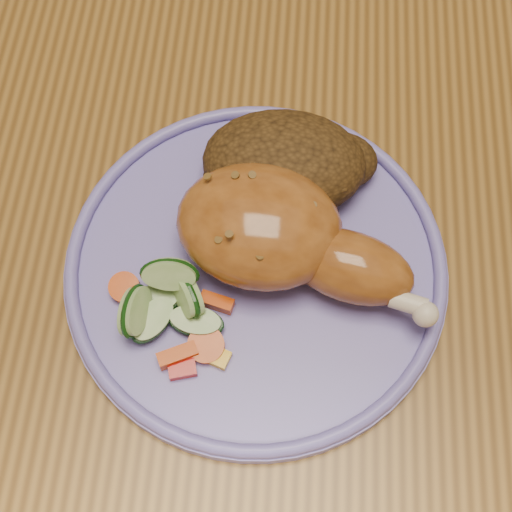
% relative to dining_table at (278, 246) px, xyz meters
% --- Properties ---
extents(ground, '(4.00, 4.00, 0.00)m').
position_rel_dining_table_xyz_m(ground, '(0.00, 0.00, -0.67)').
color(ground, brown).
rests_on(ground, ground).
extents(dining_table, '(0.90, 1.40, 0.75)m').
position_rel_dining_table_xyz_m(dining_table, '(0.00, 0.00, 0.00)').
color(dining_table, brown).
rests_on(dining_table, ground).
extents(plate, '(0.28, 0.28, 0.01)m').
position_rel_dining_table_xyz_m(plate, '(-0.02, -0.06, 0.09)').
color(plate, '#7065BD').
rests_on(plate, dining_table).
extents(plate_rim, '(0.28, 0.28, 0.01)m').
position_rel_dining_table_xyz_m(plate_rim, '(-0.02, -0.06, 0.10)').
color(plate_rim, '#7065BD').
rests_on(plate_rim, plate).
extents(chicken_leg, '(0.19, 0.12, 0.06)m').
position_rel_dining_table_xyz_m(chicken_leg, '(0.00, -0.05, 0.13)').
color(chicken_leg, '#9A5820').
rests_on(chicken_leg, plate).
extents(rice_pilaf, '(0.13, 0.09, 0.05)m').
position_rel_dining_table_xyz_m(rice_pilaf, '(0.00, 0.01, 0.12)').
color(rice_pilaf, '#422A10').
rests_on(rice_pilaf, plate).
extents(vegetable_pile, '(0.09, 0.09, 0.04)m').
position_rel_dining_table_xyz_m(vegetable_pile, '(-0.07, -0.10, 0.11)').
color(vegetable_pile, '#A50A05').
rests_on(vegetable_pile, plate).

